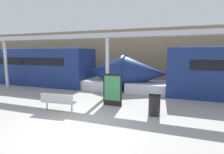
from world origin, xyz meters
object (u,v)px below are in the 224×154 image
support_column_far (6,65)px  poster_board (112,90)px  bench_near (58,101)px  train_right (21,66)px  support_column_near (107,68)px  trash_bin (154,105)px

support_column_far → poster_board: bearing=-10.4°
bench_near → train_right: bearing=139.9°
support_column_near → train_right: bearing=166.5°
poster_board → support_column_far: support_column_far is taller
trash_bin → poster_board: bearing=162.9°
trash_bin → support_column_near: support_column_near is taller
bench_near → support_column_near: support_column_near is taller
bench_near → support_column_far: (-7.51, 3.52, 1.32)m
train_right → trash_bin: train_right is taller
trash_bin → support_column_far: support_column_far is taller
trash_bin → train_right: bearing=159.7°
bench_near → poster_board: size_ratio=0.99×
train_right → bench_near: bearing=-34.6°
bench_near → support_column_far: support_column_far is taller
bench_near → trash_bin: size_ratio=1.76×
poster_board → trash_bin: bearing=-17.1°
support_column_far → trash_bin: bearing=-11.7°
bench_near → support_column_near: bearing=66.3°
bench_near → support_column_near: size_ratio=0.46×
poster_board → support_column_far: bearing=169.6°
support_column_far → bench_near: bearing=-25.1°
poster_board → support_column_far: size_ratio=0.46×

